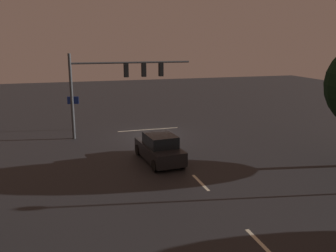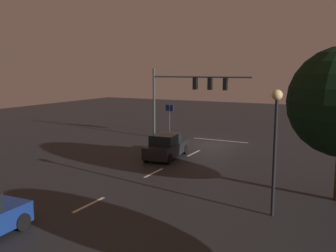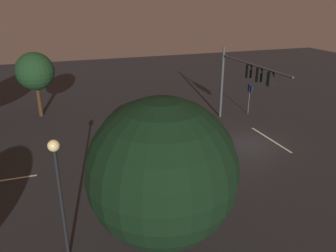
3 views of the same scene
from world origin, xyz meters
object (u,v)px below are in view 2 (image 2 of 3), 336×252
at_px(car_approaching, 166,147).
at_px(street_lamp_left_kerb, 276,129).
at_px(route_sign, 169,112).
at_px(traffic_signal_assembly, 188,89).

distance_m(car_approaching, street_lamp_left_kerb, 11.85).
relative_size(street_lamp_left_kerb, route_sign, 1.91).
bearing_deg(street_lamp_left_kerb, car_approaching, -39.52).
distance_m(traffic_signal_assembly, route_sign, 4.92).
height_order(street_lamp_left_kerb, route_sign, street_lamp_left_kerb).
height_order(traffic_signal_assembly, route_sign, traffic_signal_assembly).
bearing_deg(route_sign, traffic_signal_assembly, 139.20).
relative_size(traffic_signal_assembly, route_sign, 3.24).
bearing_deg(car_approaching, traffic_signal_assembly, -78.44).
xyz_separation_m(traffic_signal_assembly, route_sign, (3.24, -2.80, -2.42)).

